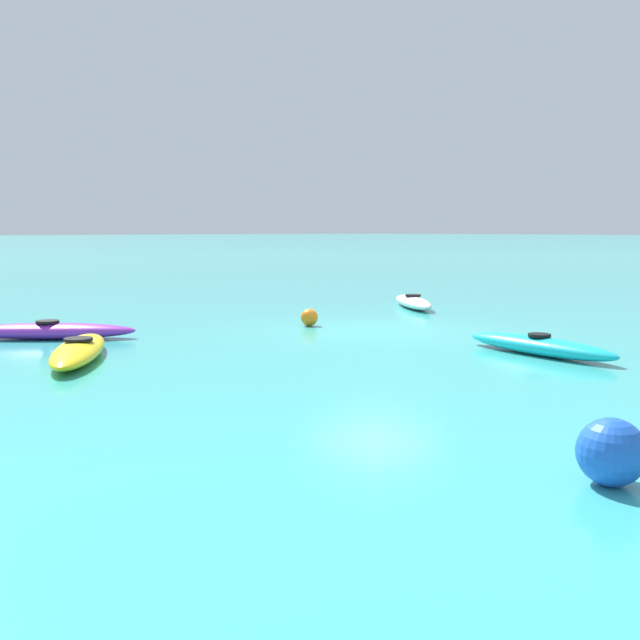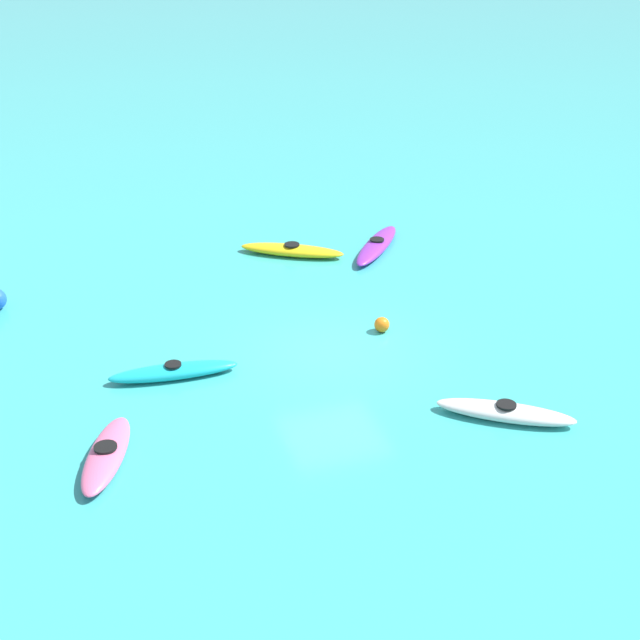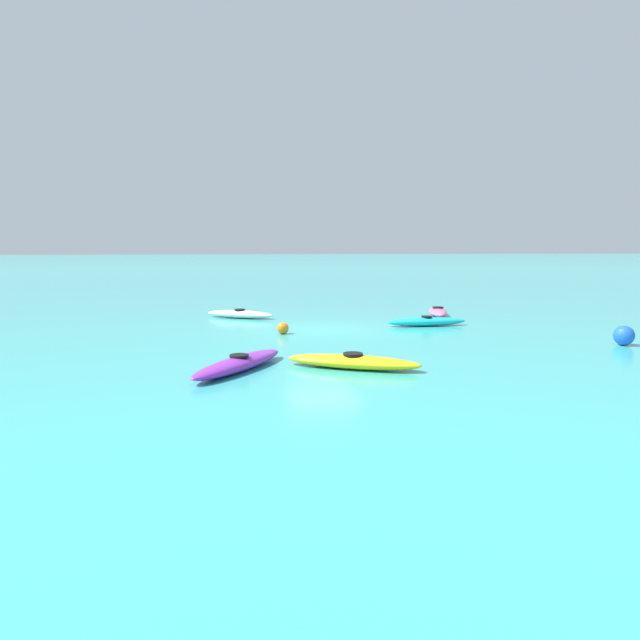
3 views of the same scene
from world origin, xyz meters
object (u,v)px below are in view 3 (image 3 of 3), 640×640
Objects in this scene: kayak_pink at (438,312)px; kayak_yellow at (353,362)px; kayak_purple at (239,363)px; kayak_white at (240,314)px; buoy_orange at (283,328)px; kayak_cyan at (426,322)px; buoy_blue at (624,335)px.

kayak_pink is 0.87× the size of kayak_yellow.
kayak_purple is 0.99× the size of kayak_yellow.
buoy_orange reaches higher than kayak_white.
buoy_orange is (-5.58, -0.69, 0.03)m from kayak_yellow.
kayak_white is (-3.97, -6.42, 0.00)m from kayak_cyan.
kayak_pink is 11.17m from kayak_yellow.
buoy_blue is at bearing 93.26° from kayak_purple.
kayak_cyan is at bearing 96.42° from buoy_orange.
kayak_white is at bearing -131.45° from buoy_blue.
buoy_blue is (9.08, 10.28, 0.13)m from kayak_white.
kayak_pink and kayak_white have the same top height.
buoy_blue is at bearing 48.55° from kayak_white.
buoy_blue is (-1.08, 8.61, 0.13)m from kayak_yellow.
kayak_purple is 11.25m from buoy_blue.
kayak_yellow is (6.19, -4.74, 0.00)m from kayak_cyan.
kayak_white is at bearing 174.45° from kayak_purple.
buoy_blue is (-0.64, 11.23, 0.13)m from kayak_purple.
kayak_white is (-9.72, 0.95, 0.00)m from kayak_purple.
kayak_yellow is 8.68m from buoy_blue.
buoy_orange is at bearing 12.08° from kayak_white.
kayak_purple and kayak_yellow have the same top height.
kayak_pink is 0.91× the size of kayak_cyan.
kayak_purple is 9.77m from kayak_white.
kayak_cyan is at bearing 58.24° from kayak_white.
kayak_cyan is at bearing 142.56° from kayak_yellow.
kayak_yellow is at bearing 9.35° from kayak_white.
kayak_white is at bearing -97.83° from kayak_pink.
buoy_blue reaches higher than kayak_yellow.
kayak_white is at bearing -167.92° from buoy_orange.
buoy_blue reaches higher than kayak_purple.
kayak_cyan is 7.73× the size of buoy_orange.
kayak_pink is 3.38m from kayak_cyan.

